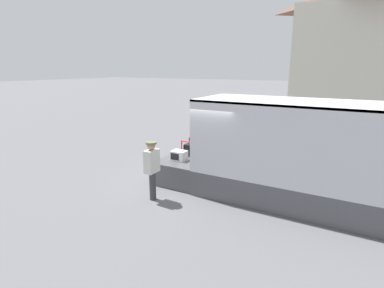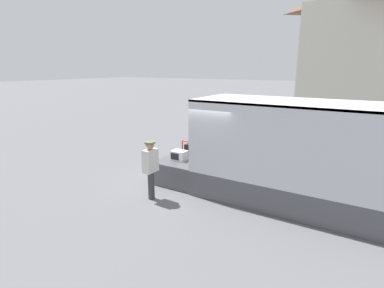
{
  "view_description": "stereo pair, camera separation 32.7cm",
  "coord_description": "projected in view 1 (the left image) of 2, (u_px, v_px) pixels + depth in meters",
  "views": [
    {
      "loc": [
        4.01,
        -7.99,
        3.57
      ],
      "look_at": [
        -0.42,
        -0.2,
        1.28
      ],
      "focal_mm": 28.0,
      "sensor_mm": 36.0,
      "label": 1
    },
    {
      "loc": [
        4.3,
        -7.83,
        3.57
      ],
      "look_at": [
        -0.42,
        -0.2,
        1.28
      ],
      "focal_mm": 28.0,
      "sensor_mm": 36.0,
      "label": 2
    }
  ],
  "objects": [
    {
      "name": "house_backdrop",
      "position": [
        376.0,
        45.0,
        18.72
      ],
      "size": [
        9.25,
        7.72,
        9.7
      ],
      "color": "beige",
      "rests_on": "ground"
    },
    {
      "name": "ground_plane",
      "position": [
        206.0,
        183.0,
        9.54
      ],
      "size": [
        160.0,
        160.0,
        0.0
      ],
      "primitive_type": "plane",
      "color": "slate"
    },
    {
      "name": "microwave",
      "position": [
        179.0,
        155.0,
        9.44
      ],
      "size": [
        0.46,
        0.37,
        0.31
      ],
      "color": "white",
      "rests_on": "tailgate_deck"
    },
    {
      "name": "portable_generator",
      "position": [
        194.0,
        149.0,
        9.97
      ],
      "size": [
        0.65,
        0.54,
        0.52
      ],
      "color": "black",
      "rests_on": "tailgate_deck"
    },
    {
      "name": "tailgate_deck",
      "position": [
        187.0,
        169.0,
        9.79
      ],
      "size": [
        1.44,
        2.01,
        0.73
      ],
      "primitive_type": "cube",
      "color": "#4C4C51",
      "rests_on": "ground"
    },
    {
      "name": "box_truck",
      "position": [
        357.0,
        181.0,
        7.35
      ],
      "size": [
        7.06,
        2.12,
        2.75
      ],
      "color": "#B2B2B7",
      "rests_on": "ground"
    },
    {
      "name": "worker_person",
      "position": [
        152.0,
        165.0,
        8.12
      ],
      "size": [
        0.3,
        0.44,
        1.65
      ],
      "color": "#38383D",
      "rests_on": "ground"
    }
  ]
}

